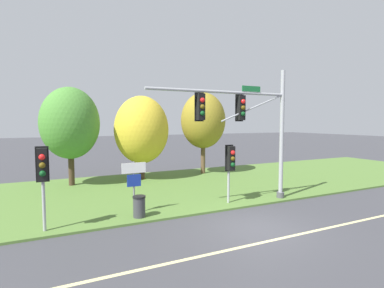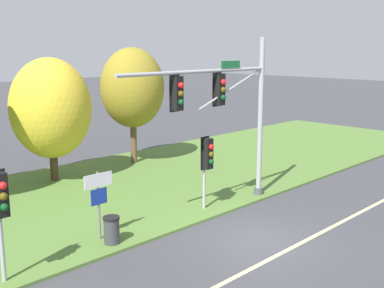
% 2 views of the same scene
% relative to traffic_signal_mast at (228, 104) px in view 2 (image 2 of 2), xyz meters
% --- Properties ---
extents(ground_plane, '(160.00, 160.00, 0.00)m').
position_rel_traffic_signal_mast_xyz_m(ground_plane, '(-1.80, -3.02, -4.29)').
color(ground_plane, '#3D3D42').
extents(lane_stripe, '(36.00, 0.16, 0.01)m').
position_rel_traffic_signal_mast_xyz_m(lane_stripe, '(-1.80, -4.22, -4.29)').
color(lane_stripe, beige).
rests_on(lane_stripe, ground).
extents(grass_verge, '(48.00, 11.50, 0.10)m').
position_rel_traffic_signal_mast_xyz_m(grass_verge, '(-1.80, 5.23, -4.24)').
color(grass_verge, '#517533').
rests_on(grass_verge, ground).
extents(traffic_signal_mast, '(7.77, 0.49, 6.84)m').
position_rel_traffic_signal_mast_xyz_m(traffic_signal_mast, '(0.00, 0.00, 0.00)').
color(traffic_signal_mast, '#9EA0A5').
rests_on(traffic_signal_mast, grass_verge).
extents(pedestrian_signal_near_kerb, '(0.46, 0.55, 2.97)m').
position_rel_traffic_signal_mast_xyz_m(pedestrian_signal_near_kerb, '(-0.97, 0.22, -2.06)').
color(pedestrian_signal_near_kerb, '#9EA0A5').
rests_on(pedestrian_signal_near_kerb, grass_verge).
extents(pedestrian_signal_further_along, '(0.46, 0.55, 3.22)m').
position_rel_traffic_signal_mast_xyz_m(pedestrian_signal_further_along, '(-9.40, -0.07, -1.84)').
color(pedestrian_signal_further_along, '#9EA0A5').
rests_on(pedestrian_signal_further_along, grass_verge).
extents(route_sign_post, '(1.09, 0.08, 2.36)m').
position_rel_traffic_signal_mast_xyz_m(route_sign_post, '(-5.77, 0.72, -2.60)').
color(route_sign_post, slate).
rests_on(route_sign_post, grass_verge).
extents(tree_left_of_mast, '(3.86, 3.86, 5.96)m').
position_rel_traffic_signal_mast_xyz_m(tree_left_of_mast, '(-3.09, 8.53, -0.66)').
color(tree_left_of_mast, '#423021').
rests_on(tree_left_of_mast, grass_verge).
extents(tree_behind_signpost, '(3.52, 3.52, 6.42)m').
position_rel_traffic_signal_mast_xyz_m(tree_behind_signpost, '(1.98, 8.67, 0.01)').
color(tree_behind_signpost, brown).
rests_on(tree_behind_signpost, grass_verge).
extents(trash_bin, '(0.56, 0.56, 0.93)m').
position_rel_traffic_signal_mast_xyz_m(trash_bin, '(-5.71, 0.13, -3.72)').
color(trash_bin, '#38383D').
rests_on(trash_bin, grass_verge).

